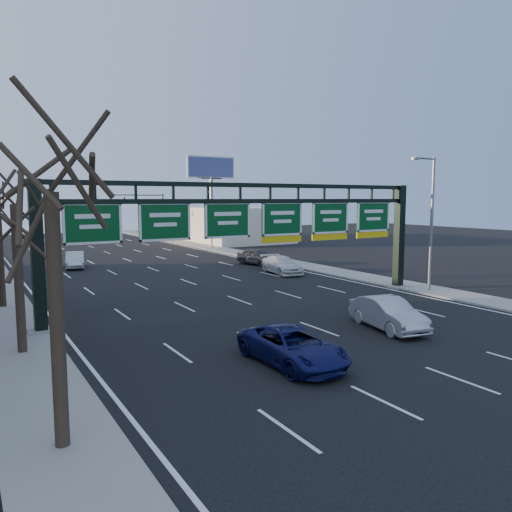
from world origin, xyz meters
TOP-DOWN VIEW (x-y plane):
  - ground at (0.00, 0.00)m, footprint 160.00×160.00m
  - sidewalk_right at (12.80, 20.00)m, footprint 3.00×120.00m
  - lane_markings at (0.00, 20.00)m, footprint 21.60×120.00m
  - sign_gantry at (0.16, 8.00)m, footprint 24.60×1.20m
  - building_right_distant at (20.00, 50.00)m, footprint 12.00×20.00m
  - tree_near at (-12.80, -4.00)m, footprint 3.60×3.60m
  - tree_gantry at (-12.80, 5.00)m, footprint 3.60×3.60m
  - streetlight_near at (12.47, 6.00)m, footprint 2.15×0.22m
  - streetlight_far at (12.47, 40.00)m, footprint 2.15×0.22m
  - billboard_right at (15.00, 44.98)m, footprint 7.00×0.50m
  - traffic_signal_mast at (5.69, 55.00)m, footprint 10.16×0.54m
  - car_blue_suv at (-4.08, -1.61)m, footprint 2.41×5.09m
  - car_silver_sedan at (2.84, 0.26)m, footprint 2.45×4.87m
  - car_white_wagon at (8.49, 17.93)m, footprint 2.62×5.20m
  - car_grey_far at (9.60, 23.75)m, footprint 2.70×4.89m
  - car_silver_distant at (-5.83, 30.43)m, footprint 2.35×4.65m

SIDE VIEW (x-z plane):
  - ground at x=0.00m, z-range 0.00..0.00m
  - lane_markings at x=0.00m, z-range 0.00..0.01m
  - sidewalk_right at x=12.80m, z-range 0.00..0.12m
  - car_blue_suv at x=-4.08m, z-range 0.00..1.40m
  - car_white_wagon at x=8.49m, z-range 0.00..1.45m
  - car_silver_distant at x=-5.83m, z-range 0.00..1.46m
  - car_silver_sedan at x=2.84m, z-range 0.00..1.53m
  - car_grey_far at x=9.60m, z-range 0.00..1.58m
  - building_right_distant at x=20.00m, z-range 0.00..5.00m
  - sign_gantry at x=0.16m, z-range 1.03..8.23m
  - streetlight_near at x=12.47m, z-range 0.58..9.58m
  - streetlight_far at x=12.47m, z-range 0.58..9.58m
  - traffic_signal_mast at x=5.69m, z-range 2.00..9.00m
  - tree_gantry at x=-12.80m, z-range 2.87..11.35m
  - tree_near at x=-12.80m, z-range 3.05..11.91m
  - billboard_right at x=15.00m, z-range 3.06..15.06m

